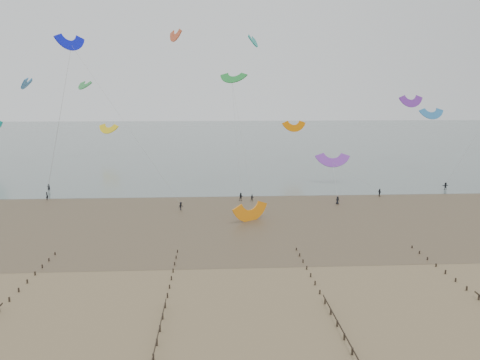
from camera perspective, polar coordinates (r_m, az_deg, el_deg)
name	(u,v)px	position (r m, az deg, el deg)	size (l,w,h in m)	color
ground	(282,282)	(60.70, 5.12, -12.31)	(500.00, 500.00, 0.00)	brown
sea_and_shore	(236,214)	(92.85, -0.47, -4.13)	(500.00, 665.00, 0.03)	#475654
kitesurfer_lead	(47,196)	(112.82, -22.46, -1.82)	(0.68, 0.45, 1.87)	black
kitesurfers	(316,194)	(107.98, 9.21, -1.71)	(110.51, 21.59, 1.88)	black
grounded_kite	(251,221)	(87.95, 1.31, -4.98)	(6.83, 3.58, 5.20)	orange
kites_airborne	(206,103)	(149.70, -4.12, 9.38)	(238.46, 101.10, 44.47)	#961044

